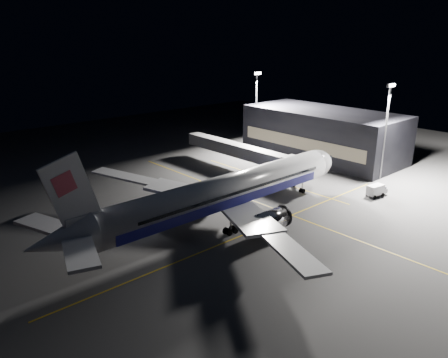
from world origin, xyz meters
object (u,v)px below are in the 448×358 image
safety_cone_a (207,192)px  safety_cone_b (203,191)px  jet_bridge (245,152)px  safety_cone_c (193,216)px  floodlight_mast_south (386,123)px  airliner (222,193)px  service_truck (377,190)px  floodlight_mast_north (256,103)px  baggage_tug (131,215)px

safety_cone_a → safety_cone_b: bearing=86.7°
jet_bridge → safety_cone_c: size_ratio=53.34×
floodlight_mast_south → safety_cone_c: 46.56m
airliner → safety_cone_b: airliner is taller
airliner → service_truck: bearing=-19.3°
jet_bridge → service_truck: bearing=-74.7°
jet_bridge → floodlight_mast_south: floodlight_mast_south is taller
safety_cone_a → airliner: bearing=-119.4°
safety_cone_c → floodlight_mast_south: bearing=-13.8°
floodlight_mast_north → safety_cone_c: 52.89m
safety_cone_a → safety_cone_c: (-9.61, -7.76, 0.01)m
floodlight_mast_north → safety_cone_b: floodlight_mast_north is taller
floodlight_mast_north → floodlight_mast_south: size_ratio=1.00×
service_truck → safety_cone_b: bearing=142.2°
airliner → safety_cone_c: size_ratio=95.33×
airliner → service_truck: 33.10m
jet_bridge → floodlight_mast_south: 31.05m
safety_cone_b → baggage_tug: bearing=-172.9°
baggage_tug → safety_cone_a: size_ratio=4.35×
floodlight_mast_south → floodlight_mast_north: bearing=90.0°
safety_cone_c → airliner: bearing=-61.0°
jet_bridge → safety_cone_c: 29.26m
service_truck → safety_cone_a: size_ratio=7.55×
floodlight_mast_north → safety_cone_a: 41.08m
airliner → safety_cone_c: (-2.60, 4.69, -4.84)m
safety_cone_b → safety_cone_c: safety_cone_c is taller
safety_cone_a → safety_cone_c: safety_cone_c is taller
airliner → safety_cone_a: airliner is taller
baggage_tug → safety_cone_b: baggage_tug is taller
jet_bridge → service_truck: size_ratio=7.27×
floodlight_mast_north → safety_cone_a: size_ratio=33.05×
floodlight_mast_north → baggage_tug: bearing=-158.3°
floodlight_mast_south → service_truck: 15.77m
safety_cone_a → safety_cone_b: (0.07, 1.16, -0.03)m
service_truck → safety_cone_c: size_ratio=7.33×
floodlight_mast_south → safety_cone_b: bearing=150.0°
airliner → safety_cone_a: bearing=60.6°
service_truck → baggage_tug: (-41.80, 22.27, -0.49)m
safety_cone_b → safety_cone_c: (-9.68, -8.92, 0.04)m
airliner → floodlight_mast_north: bearing=37.9°
safety_cone_a → safety_cone_b: safety_cone_a is taller
baggage_tug → floodlight_mast_north: bearing=42.4°
floodlight_mast_south → safety_cone_b: (-34.00, 19.63, -12.09)m
floodlight_mast_north → airliner: bearing=-142.1°
floodlight_mast_north → safety_cone_a: floodlight_mast_north is taller
floodlight_mast_south → safety_cone_a: 40.58m
floodlight_mast_north → safety_cone_b: 40.49m
baggage_tug → safety_cone_a: baggage_tug is taller
jet_bridge → safety_cone_c: bearing=-152.5°
safety_cone_b → service_truck: bearing=-45.7°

